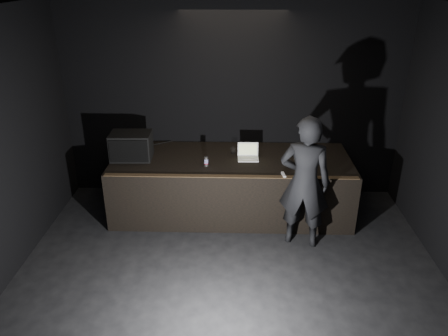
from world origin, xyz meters
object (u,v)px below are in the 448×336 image
stage_riser (231,185)px  laptop (248,154)px  beer_can (206,161)px  person (304,183)px  stage_monitor (131,146)px

stage_riser → laptop: size_ratio=11.37×
beer_can → person: 1.62m
stage_monitor → person: size_ratio=0.33×
laptop → stage_monitor: bearing=-179.0°
stage_riser → stage_monitor: (-1.67, -0.05, 0.72)m
stage_monitor → laptop: stage_monitor is taller
laptop → beer_can: bearing=-154.0°
stage_monitor → beer_can: 1.30m
stage_riser → beer_can: beer_can is taller
person → stage_monitor: bearing=-4.8°
stage_riser → laptop: bearing=5.8°
stage_riser → stage_monitor: stage_monitor is taller
stage_monitor → person: person is taller
beer_can → person: (1.50, -0.63, -0.05)m
stage_riser → person: (1.09, -0.95, 0.53)m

